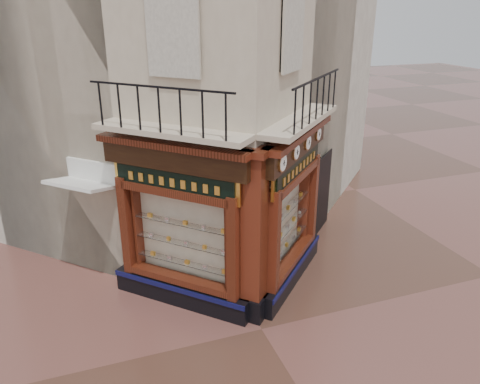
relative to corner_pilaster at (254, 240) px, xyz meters
name	(u,v)px	position (x,y,z in m)	size (l,w,h in m)	color
ground	(262,329)	(0.00, -0.50, -1.95)	(80.00, 80.00, 0.00)	#4C2E23
main_building	(184,28)	(0.00, 5.66, 4.05)	(8.00, 8.00, 12.00)	beige
neighbour_left	(92,42)	(-2.47, 8.13, 3.55)	(8.00, 8.00, 11.00)	beige
neighbour_right	(237,39)	(2.47, 8.13, 3.55)	(8.00, 8.00, 11.00)	beige
shopfront_left	(178,228)	(-1.41, 1.07, 0.03)	(2.86, 2.86, 3.98)	black
shopfront_right	(292,210)	(1.41, 1.07, 0.03)	(2.86, 2.86, 3.98)	black
corner_pilaster	(254,240)	(0.00, 0.00, 0.00)	(0.85, 0.85, 3.98)	black
balcony	(239,125)	(0.00, 0.99, 2.27)	(5.94, 2.97, 1.03)	beige
clock_a	(282,163)	(0.58, -0.02, 1.67)	(0.32, 0.32, 0.40)	#AB7139
clock_b	(296,152)	(1.18, 0.58, 1.67)	(0.30, 0.30, 0.37)	#AB7139
clock_c	(308,142)	(1.77, 1.17, 1.67)	(0.30, 0.30, 0.37)	#AB7139
clock_d	(318,134)	(2.37, 1.77, 1.67)	(0.28, 0.28, 0.35)	#AB7139
awning	(93,283)	(-3.37, 2.66, -1.95)	(1.49, 0.89, 0.08)	silver
signboard_left	(174,182)	(-1.46, 1.01, 1.15)	(2.26, 2.26, 0.60)	#EFBA46
signboard_right	(298,167)	(1.46, 1.01, 1.15)	(2.23, 2.23, 0.60)	#EFBA46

